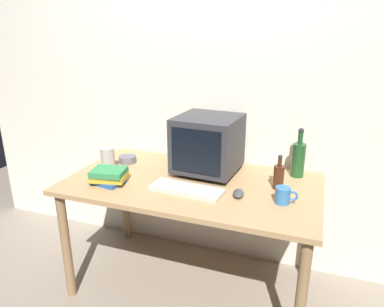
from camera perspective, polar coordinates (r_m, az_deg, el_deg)
ground_plane at (r=2.56m, az=0.00°, el=-20.22°), size 6.00×6.00×0.00m
back_wall at (r=2.47m, az=3.90°, el=10.40°), size 4.00×0.08×2.50m
desk at (r=2.20m, az=0.00°, el=-6.61°), size 1.52×0.84×0.75m
crt_monitor at (r=2.24m, az=2.56°, el=1.55°), size 0.41×0.41×0.37m
keyboard at (r=2.03m, az=-0.86°, el=-5.80°), size 0.43×0.18×0.02m
computer_mouse at (r=1.98m, az=7.49°, el=-6.39°), size 0.08×0.11×0.04m
bottle_tall at (r=2.30m, az=16.76°, el=-0.77°), size 0.08×0.08×0.31m
bottle_short at (r=2.10m, az=13.79°, el=-3.55°), size 0.06×0.06×0.21m
book_stack at (r=2.17m, az=-13.29°, el=-3.55°), size 0.23×0.19×0.09m
mug at (r=1.94m, az=14.47°, el=-6.52°), size 0.12×0.08×0.09m
cd_spindle at (r=2.51m, az=-10.34°, el=-0.90°), size 0.12×0.12×0.04m
metal_canister at (r=2.39m, az=-13.34°, el=-0.80°), size 0.09×0.09×0.15m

